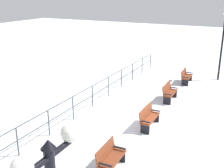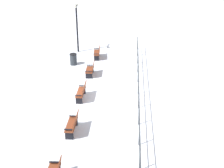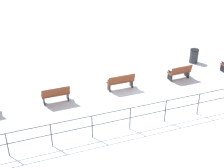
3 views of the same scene
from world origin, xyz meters
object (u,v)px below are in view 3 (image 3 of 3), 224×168
bench_second (180,72)px  bench_fourth (56,94)px  trash_bin (194,56)px  bench_third (121,82)px

bench_second → bench_fourth: 7.20m
trash_bin → bench_third: bearing=106.0°
bench_second → bench_third: (0.05, 3.60, 0.04)m
bench_third → trash_bin: 5.80m
bench_fourth → trash_bin: (1.73, -9.18, -0.04)m
bench_second → bench_fourth: bench_fourth is taller
bench_second → bench_third: size_ratio=0.90×
bench_third → trash_bin: (1.60, -5.58, -0.04)m
bench_second → bench_third: 3.60m
bench_second → trash_bin: size_ratio=1.53×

